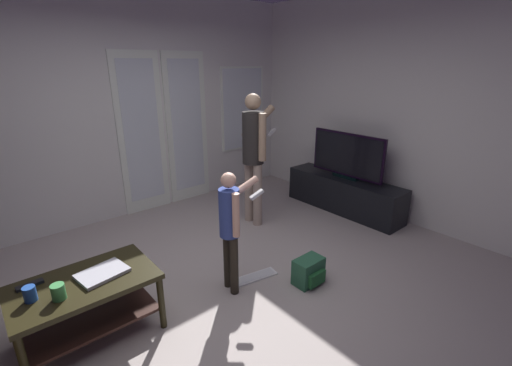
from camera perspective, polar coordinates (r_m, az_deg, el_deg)
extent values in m
cube|color=#ADA19C|center=(3.25, -5.49, -18.45)|extent=(5.58, 4.77, 0.02)
cube|color=silver|center=(4.74, -23.09, 11.10)|extent=(5.58, 0.06, 2.85)
cube|color=white|center=(4.89, -18.22, 7.33)|extent=(0.64, 0.02, 2.15)
cube|color=silver|center=(4.87, -18.21, 7.88)|extent=(0.48, 0.01, 1.85)
cube|color=white|center=(5.18, -11.23, 8.54)|extent=(0.64, 0.02, 2.15)
cube|color=silver|center=(5.16, -11.18, 9.06)|extent=(0.48, 0.01, 1.85)
cube|color=white|center=(5.72, -2.21, 12.05)|extent=(0.83, 0.02, 1.30)
cube|color=silver|center=(5.71, -2.12, 12.04)|extent=(0.77, 0.01, 1.24)
cube|color=silver|center=(4.74, 22.77, 11.14)|extent=(0.06, 4.77, 2.85)
cube|color=black|center=(2.88, -26.38, -14.51)|extent=(0.97, 0.59, 0.04)
cube|color=#321B15|center=(3.04, -25.52, -19.20)|extent=(0.89, 0.51, 0.02)
cylinder|color=black|center=(2.77, -33.72, -23.66)|extent=(0.05, 0.05, 0.45)
cylinder|color=black|center=(2.91, -15.24, -18.42)|extent=(0.05, 0.05, 0.45)
cylinder|color=black|center=(3.20, -35.13, -17.88)|extent=(0.05, 0.05, 0.45)
cylinder|color=black|center=(3.32, -19.34, -13.76)|extent=(0.05, 0.05, 0.45)
cube|color=black|center=(4.98, 14.20, -1.76)|extent=(0.42, 1.68, 0.47)
cube|color=black|center=(4.59, 22.64, -4.22)|extent=(0.36, 0.02, 0.27)
cube|color=black|center=(4.90, 14.44, 1.05)|extent=(0.08, 0.38, 0.04)
cube|color=black|center=(4.82, 14.74, 4.54)|extent=(0.04, 1.09, 0.58)
cube|color=black|center=(4.80, 14.61, 4.51)|extent=(0.00, 1.04, 0.53)
cylinder|color=tan|center=(4.34, 0.25, -2.01)|extent=(0.11, 0.11, 0.80)
cylinder|color=tan|center=(4.47, -1.16, -1.39)|extent=(0.11, 0.11, 0.80)
cylinder|color=#2B2826|center=(4.20, -0.49, 7.39)|extent=(0.26, 0.26, 0.62)
sphere|color=tan|center=(4.14, -0.51, 13.18)|extent=(0.19, 0.19, 0.19)
cylinder|color=tan|center=(4.06, 1.05, 7.48)|extent=(0.09, 0.09, 0.55)
cylinder|color=tan|center=(4.45, 0.39, 10.02)|extent=(0.51, 0.11, 0.40)
cube|color=white|center=(4.62, 2.57, 8.31)|extent=(0.13, 0.04, 0.11)
cylinder|color=black|center=(3.15, -3.66, -13.40)|extent=(0.08, 0.08, 0.55)
cylinder|color=black|center=(3.24, -4.67, -12.42)|extent=(0.08, 0.08, 0.55)
cylinder|color=#344693|center=(2.97, -4.40, -4.90)|extent=(0.18, 0.18, 0.43)
sphere|color=#DCA88F|center=(2.86, -4.54, 0.46)|extent=(0.13, 0.13, 0.13)
cylinder|color=#DCA88F|center=(2.86, -3.30, -5.31)|extent=(0.06, 0.06, 0.38)
cylinder|color=#DCA88F|center=(3.09, -2.62, -1.15)|extent=(0.38, 0.12, 0.21)
cube|color=white|center=(3.20, 0.12, -1.90)|extent=(0.14, 0.06, 0.08)
cube|color=#295D41|center=(3.38, 8.57, -14.05)|extent=(0.28, 0.18, 0.25)
cube|color=#215D2F|center=(3.34, 9.98, -15.20)|extent=(0.20, 0.04, 0.13)
cube|color=white|center=(3.47, -0.16, -15.15)|extent=(0.46, 0.21, 0.02)
cube|color=silver|center=(3.47, -0.16, -15.00)|extent=(0.41, 0.17, 0.00)
cube|color=#B7B6C1|center=(2.88, -23.89, -13.33)|extent=(0.37, 0.29, 0.02)
cylinder|color=#3B8A47|center=(2.72, -29.67, -15.26)|extent=(0.09, 0.09, 0.11)
cylinder|color=#1E479B|center=(2.80, -33.09, -14.99)|extent=(0.08, 0.08, 0.10)
cube|color=black|center=(2.98, -33.10, -13.83)|extent=(0.17, 0.06, 0.02)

